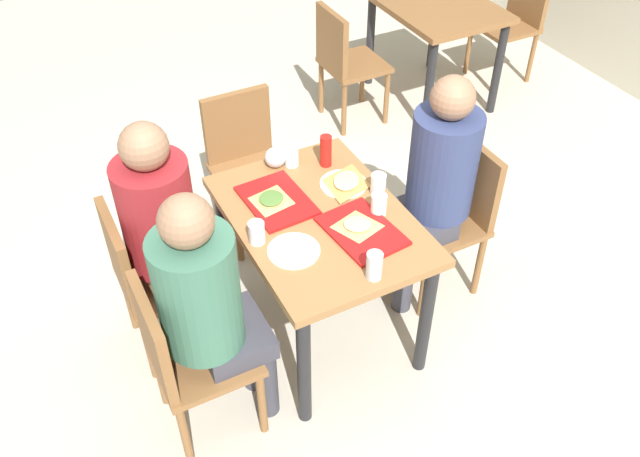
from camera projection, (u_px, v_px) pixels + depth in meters
The scene contains 26 objects.
ground_plane at pixel (320, 326), 3.46m from camera, with size 10.00×10.00×0.02m, color #B2AD9E.
main_table at pixel (320, 235), 3.04m from camera, with size 1.01×0.73×0.73m.
chair_near_left at pixel (146, 275), 3.04m from camera, with size 0.40×0.40×0.83m.
chair_near_right at pixel (182, 354), 2.70m from camera, with size 0.40×0.40×0.83m.
chair_far_side at pixel (453, 209), 3.39m from camera, with size 0.40×0.40×0.83m.
chair_left_end at pixel (246, 157), 3.72m from camera, with size 0.40×0.40×0.83m.
person_in_red at pixel (168, 224), 2.93m from camera, with size 0.32×0.42×1.24m.
person_in_brown_jacket at pixel (209, 300), 2.59m from camera, with size 0.32×0.42×1.24m.
person_far_side at pixel (435, 177), 3.18m from camera, with size 0.32×0.42×1.24m.
tray_red_near at pixel (277, 201), 3.04m from camera, with size 0.36×0.26×0.02m, color #B21414.
tray_red_far at pixel (362, 231), 2.88m from camera, with size 0.36×0.26×0.02m, color #B21414.
paper_plate_center at pixel (343, 184), 3.14m from camera, with size 0.22×0.22×0.01m, color white.
paper_plate_near_edge at pixel (294, 251), 2.80m from camera, with size 0.22×0.22×0.01m, color white.
pizza_slice_a at pixel (271, 199), 3.02m from camera, with size 0.23×0.23×0.02m.
pizza_slice_b at pixel (357, 225), 2.89m from camera, with size 0.21×0.22×0.02m.
pizza_slice_c at pixel (346, 182), 3.13m from camera, with size 0.28×0.27×0.02m.
plastic_cup_a at pixel (378, 184), 3.06m from camera, with size 0.07×0.07×0.10m, color white.
plastic_cup_b at pixel (257, 232), 2.81m from camera, with size 0.07×0.07×0.10m, color white.
plastic_cup_c at pixel (291, 156), 3.22m from camera, with size 0.07×0.07×0.10m, color white.
plastic_cup_d at pixel (379, 204), 2.95m from camera, with size 0.07×0.07×0.10m, color white.
soda_can at pixel (374, 266), 2.65m from camera, with size 0.07×0.07×0.12m, color #B7BCC6.
condiment_bottle at pixel (326, 151), 3.20m from camera, with size 0.06×0.06×0.16m, color red.
foil_bundle at pixel (275, 157), 3.22m from camera, with size 0.10×0.10×0.10m, color silver.
background_table at pixel (436, 20), 4.76m from camera, with size 0.90×0.70×0.73m.
background_chair_near at pixel (344, 59), 4.58m from camera, with size 0.40×0.40×0.83m.
background_chair_far at pixel (515, 16), 5.09m from camera, with size 0.40×0.40×0.83m.
Camera 1 is at (2.01, -1.04, 2.65)m, focal length 38.09 mm.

